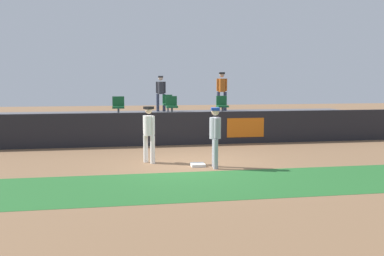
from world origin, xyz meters
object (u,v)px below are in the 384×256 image
(seat_front_left, at_px, (118,105))
(seat_front_center, at_px, (172,105))
(first_base, at_px, (198,165))
(spectator_capped, at_px, (161,91))
(seat_back_center, at_px, (168,103))
(player_fielder_home, at_px, (149,130))
(spectator_hooded, at_px, (222,89))
(player_runner_visitor, at_px, (215,133))
(seat_front_right, at_px, (222,105))

(seat_front_left, bearing_deg, seat_front_center, -0.01)
(first_base, relative_size, spectator_capped, 0.23)
(seat_back_center, relative_size, seat_front_left, 1.00)
(seat_back_center, relative_size, spectator_capped, 0.49)
(seat_front_left, height_order, spectator_capped, spectator_capped)
(first_base, relative_size, seat_front_left, 0.48)
(first_base, relative_size, seat_front_center, 0.48)
(player_fielder_home, distance_m, seat_front_left, 4.92)
(first_base, height_order, spectator_capped, spectator_capped)
(first_base, height_order, seat_back_center, seat_back_center)
(player_fielder_home, bearing_deg, seat_front_left, 151.62)
(first_base, xyz_separation_m, spectator_hooded, (2.74, 8.35, 2.04))
(seat_back_center, relative_size, spectator_hooded, 0.44)
(seat_front_left, xyz_separation_m, spectator_capped, (2.01, 2.87, 0.52))
(first_base, distance_m, player_fielder_home, 1.81)
(first_base, distance_m, player_runner_visitor, 1.09)
(seat_front_left, bearing_deg, spectator_capped, 55.09)
(seat_front_right, xyz_separation_m, spectator_capped, (-2.35, 2.87, 0.52))
(player_fielder_home, xyz_separation_m, seat_front_right, (3.43, 4.81, 0.48))
(spectator_hooded, height_order, spectator_capped, spectator_hooded)
(player_fielder_home, distance_m, player_runner_visitor, 2.08)
(spectator_hooded, bearing_deg, spectator_capped, 2.48)
(spectator_capped, bearing_deg, seat_back_center, 108.21)
(seat_back_center, bearing_deg, first_base, -89.52)
(first_base, height_order, player_fielder_home, player_fielder_home)
(seat_front_right, distance_m, spectator_hooded, 2.95)
(seat_back_center, bearing_deg, spectator_capped, 101.31)
(player_fielder_home, relative_size, seat_front_right, 2.02)
(seat_back_center, bearing_deg, seat_front_right, -40.17)
(seat_front_left, height_order, spectator_hooded, spectator_hooded)
(first_base, bearing_deg, spectator_capped, 91.88)
(player_runner_visitor, xyz_separation_m, spectator_capped, (-0.72, 8.72, 0.99))
(player_fielder_home, bearing_deg, seat_back_center, 129.62)
(seat_front_right, bearing_deg, player_fielder_home, -125.47)
(spectator_hooded, distance_m, spectator_capped, 3.02)
(spectator_capped, bearing_deg, seat_front_center, 100.58)
(player_fielder_home, bearing_deg, seat_front_right, 105.23)
(first_base, distance_m, seat_front_right, 6.09)
(seat_front_right, height_order, spectator_hooded, spectator_hooded)
(player_fielder_home, bearing_deg, first_base, 22.07)
(player_runner_visitor, distance_m, seat_back_center, 7.68)
(spectator_capped, bearing_deg, first_base, 98.78)
(seat_front_right, distance_m, seat_back_center, 2.79)
(seat_front_center, bearing_deg, seat_front_right, -0.00)
(seat_front_center, distance_m, seat_front_right, 2.16)
(first_base, xyz_separation_m, seat_front_center, (-0.09, 5.55, 1.42))
(spectator_capped, bearing_deg, player_fielder_home, 88.91)
(spectator_hooded, bearing_deg, seat_front_left, 32.97)
(first_base, relative_size, player_runner_visitor, 0.23)
(seat_front_center, bearing_deg, player_fielder_home, -104.72)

